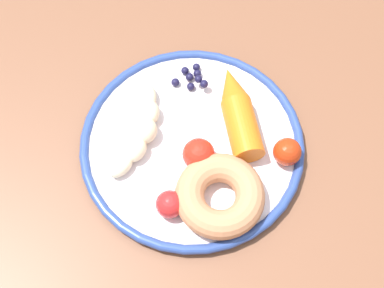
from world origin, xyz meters
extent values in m
plane|color=gray|center=(0.00, 0.00, 0.00)|extent=(6.00, 6.00, 0.00)
cube|color=brown|center=(0.00, 0.00, 0.71)|extent=(0.95, 0.78, 0.03)
cube|color=brown|center=(0.41, -0.33, 0.35)|extent=(0.05, 0.05, 0.70)
cube|color=brown|center=(0.41, 0.33, 0.35)|extent=(0.05, 0.05, 0.70)
cylinder|color=silver|center=(0.01, -0.04, 0.73)|extent=(0.27, 0.27, 0.01)
torus|color=#2C468D|center=(0.01, -0.04, 0.74)|extent=(0.29, 0.29, 0.01)
ellipsoid|color=beige|center=(-0.05, 0.03, 0.75)|extent=(0.04, 0.03, 0.02)
ellipsoid|color=beige|center=(-0.02, 0.02, 0.75)|extent=(0.04, 0.03, 0.02)
ellipsoid|color=beige|center=(0.01, 0.02, 0.75)|extent=(0.03, 0.03, 0.03)
ellipsoid|color=beige|center=(0.03, 0.02, 0.75)|extent=(0.04, 0.03, 0.02)
ellipsoid|color=beige|center=(0.06, 0.03, 0.75)|extent=(0.04, 0.03, 0.02)
cylinder|color=orange|center=(0.04, -0.10, 0.76)|extent=(0.09, 0.07, 0.04)
cone|color=orange|center=(0.10, -0.07, 0.76)|extent=(0.06, 0.06, 0.04)
torus|color=tan|center=(-0.05, -0.10, 0.76)|extent=(0.15, 0.15, 0.04)
sphere|color=#191638|center=(0.10, -0.02, 0.75)|extent=(0.01, 0.01, 0.01)
sphere|color=#191638|center=(0.09, 0.00, 0.75)|extent=(0.01, 0.01, 0.01)
sphere|color=#191638|center=(0.09, -0.02, 0.75)|extent=(0.01, 0.01, 0.01)
sphere|color=#191638|center=(0.12, -0.02, 0.75)|extent=(0.01, 0.01, 0.01)
sphere|color=#191638|center=(0.11, -0.01, 0.75)|extent=(0.01, 0.01, 0.01)
sphere|color=#191638|center=(0.11, -0.02, 0.75)|extent=(0.01, 0.01, 0.01)
sphere|color=#191638|center=(0.10, -0.03, 0.75)|extent=(0.01, 0.01, 0.01)
sphere|color=#191638|center=(0.09, -0.04, 0.75)|extent=(0.01, 0.01, 0.01)
sphere|color=red|center=(-0.08, -0.04, 0.76)|extent=(0.03, 0.03, 0.03)
sphere|color=red|center=(-0.01, -0.06, 0.76)|extent=(0.04, 0.04, 0.04)
sphere|color=red|center=(0.02, -0.16, 0.76)|extent=(0.04, 0.04, 0.04)
camera|label=1|loc=(-0.29, -0.13, 1.38)|focal=52.53mm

